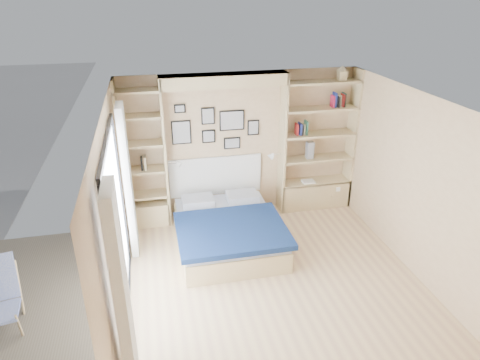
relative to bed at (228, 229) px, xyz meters
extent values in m
plane|color=#D4B47F|center=(0.45, -1.15, -0.27)|extent=(4.50, 4.50, 0.00)
plane|color=tan|center=(0.45, 1.10, 0.98)|extent=(4.00, 0.00, 4.00)
plane|color=tan|center=(0.45, -3.40, 0.98)|extent=(4.00, 0.00, 4.00)
plane|color=tan|center=(-1.55, -1.15, 0.98)|extent=(0.00, 4.50, 4.50)
plane|color=tan|center=(2.45, -1.15, 0.98)|extent=(0.00, 4.50, 4.50)
plane|color=white|center=(0.45, -1.15, 2.23)|extent=(4.50, 4.50, 0.00)
cube|color=tan|center=(-0.85, 0.93, 0.98)|extent=(0.04, 0.35, 2.50)
cube|color=tan|center=(1.15, 0.93, 0.98)|extent=(0.04, 0.35, 2.50)
cube|color=tan|center=(0.15, 0.93, 2.13)|extent=(2.00, 0.35, 0.20)
cube|color=tan|center=(2.43, 0.93, 0.98)|extent=(0.04, 0.35, 2.50)
cube|color=tan|center=(-1.53, 0.93, 0.98)|extent=(0.04, 0.35, 2.50)
cube|color=tan|center=(1.80, 0.93, -0.02)|extent=(1.30, 0.35, 0.50)
cube|color=tan|center=(-1.20, 0.93, -0.07)|extent=(0.70, 0.35, 0.40)
cube|color=black|center=(-1.52, -1.15, 1.96)|extent=(0.04, 2.08, 0.06)
cube|color=black|center=(-1.52, -1.15, -0.24)|extent=(0.04, 2.08, 0.06)
cube|color=black|center=(-1.52, -2.17, 0.83)|extent=(0.04, 0.06, 2.20)
cube|color=black|center=(-1.52, -0.13, 0.83)|extent=(0.04, 0.06, 2.20)
cube|color=silver|center=(-1.53, -1.15, 0.85)|extent=(0.01, 2.00, 2.20)
cube|color=white|center=(-1.43, -2.45, 0.88)|extent=(0.10, 0.45, 2.30)
cube|color=white|center=(-1.43, 0.15, 0.88)|extent=(0.10, 0.45, 2.30)
cube|color=tan|center=(1.80, 0.93, 0.23)|extent=(1.30, 0.35, 0.04)
cube|color=tan|center=(1.80, 0.93, 0.68)|extent=(1.30, 0.35, 0.04)
cube|color=tan|center=(1.80, 0.93, 1.13)|extent=(1.30, 0.35, 0.04)
cube|color=tan|center=(1.80, 0.93, 1.58)|extent=(1.30, 0.35, 0.04)
cube|color=tan|center=(1.80, 0.93, 2.03)|extent=(1.30, 0.35, 0.04)
cube|color=tan|center=(-1.20, 0.93, 0.28)|extent=(0.70, 0.35, 0.04)
cube|color=tan|center=(-1.20, 0.93, 0.73)|extent=(0.70, 0.35, 0.04)
cube|color=tan|center=(-1.20, 0.93, 1.18)|extent=(0.70, 0.35, 0.04)
cube|color=tan|center=(-1.20, 0.93, 1.63)|extent=(0.70, 0.35, 0.04)
cube|color=tan|center=(-1.20, 0.93, 2.03)|extent=(0.70, 0.35, 0.04)
cube|color=tan|center=(0.00, -0.02, -0.10)|extent=(1.51, 1.89, 0.33)
cube|color=#9C9FAA|center=(0.00, -0.02, 0.12)|extent=(1.47, 1.85, 0.10)
cube|color=#0D1E40|center=(0.00, -0.34, 0.19)|extent=(1.61, 1.32, 0.08)
cube|color=#9C9FAA|center=(-0.38, 0.63, 0.23)|extent=(0.52, 0.38, 0.12)
cube|color=#9C9FAA|center=(0.38, 0.63, 0.23)|extent=(0.52, 0.38, 0.12)
cube|color=white|center=(0.00, 1.07, 0.45)|extent=(1.61, 0.04, 0.70)
cube|color=black|center=(-0.55, 1.08, 1.28)|extent=(0.32, 0.02, 0.40)
cube|color=gray|center=(-0.55, 1.06, 1.28)|extent=(0.28, 0.01, 0.36)
cube|color=black|center=(-0.10, 1.08, 1.53)|extent=(0.22, 0.02, 0.28)
cube|color=gray|center=(-0.10, 1.06, 1.53)|extent=(0.18, 0.01, 0.24)
cube|color=black|center=(-0.10, 1.08, 1.18)|extent=(0.22, 0.02, 0.22)
cube|color=gray|center=(-0.10, 1.06, 1.18)|extent=(0.18, 0.01, 0.18)
cube|color=black|center=(0.30, 1.08, 1.43)|extent=(0.42, 0.02, 0.34)
cube|color=gray|center=(0.30, 1.06, 1.43)|extent=(0.38, 0.01, 0.30)
cube|color=black|center=(0.30, 1.08, 1.03)|extent=(0.28, 0.02, 0.20)
cube|color=gray|center=(0.30, 1.06, 1.03)|extent=(0.24, 0.01, 0.16)
cube|color=black|center=(0.67, 1.08, 1.28)|extent=(0.20, 0.02, 0.26)
cube|color=gray|center=(0.67, 1.06, 1.28)|extent=(0.16, 0.01, 0.22)
cube|color=black|center=(-0.55, 1.08, 1.68)|extent=(0.18, 0.02, 0.14)
cube|color=gray|center=(-0.55, 1.06, 1.68)|extent=(0.14, 0.01, 0.10)
cylinder|color=silver|center=(-0.71, 0.85, 0.85)|extent=(0.20, 0.02, 0.02)
cone|color=white|center=(-0.61, 0.85, 0.83)|extent=(0.13, 0.12, 0.15)
cylinder|color=silver|center=(1.01, 0.85, 0.85)|extent=(0.20, 0.02, 0.02)
cone|color=white|center=(0.91, 0.85, 0.83)|extent=(0.13, 0.12, 0.15)
cube|color=#A51E1E|center=(1.39, 0.92, 1.25)|extent=(0.02, 0.15, 0.20)
cube|color=navy|center=(1.45, 0.92, 1.26)|extent=(0.03, 0.15, 0.21)
cube|color=black|center=(1.48, 0.92, 1.25)|extent=(0.03, 0.15, 0.19)
cube|color=#B2B183|center=(1.50, 0.92, 1.25)|extent=(0.04, 0.15, 0.19)
cube|color=#26593F|center=(1.56, 0.92, 1.27)|extent=(0.03, 0.15, 0.24)
cube|color=maroon|center=(2.00, 0.92, 1.70)|extent=(0.02, 0.15, 0.20)
cube|color=navy|center=(2.03, 0.92, 1.73)|extent=(0.03, 0.15, 0.25)
cube|color=black|center=(2.10, 0.92, 1.70)|extent=(0.03, 0.15, 0.19)
cube|color=#BFB28C|center=(2.11, 0.92, 1.71)|extent=(0.04, 0.15, 0.20)
cube|color=#2C5E4C|center=(2.20, 0.92, 1.72)|extent=(0.03, 0.15, 0.23)
cube|color=#A51E1E|center=(2.19, 0.92, 1.71)|extent=(0.03, 0.15, 0.21)
cube|color=black|center=(-1.23, 0.92, 0.86)|extent=(0.03, 0.15, 0.21)
cube|color=#BFB28C|center=(-1.17, 0.92, 0.87)|extent=(0.03, 0.15, 0.22)
cube|color=tan|center=(2.13, 0.92, 2.13)|extent=(0.13, 0.13, 0.15)
cone|color=tan|center=(2.13, 0.92, 2.24)|extent=(0.20, 0.20, 0.08)
cube|color=slate|center=(1.66, 0.92, 0.85)|extent=(0.12, 0.12, 0.30)
cube|color=white|center=(1.65, 0.87, 0.27)|extent=(0.22, 0.16, 0.03)
cylinder|color=tan|center=(-2.71, -1.48, -0.06)|extent=(0.05, 0.14, 0.41)
cylinder|color=tan|center=(-2.81, -0.92, 0.05)|extent=(0.09, 0.34, 0.67)
camera|label=1|loc=(-1.05, -5.67, 3.50)|focal=32.00mm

